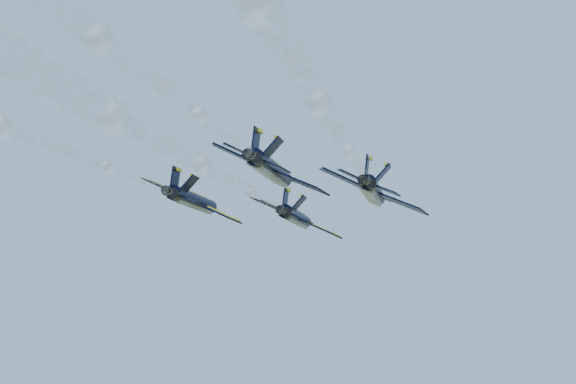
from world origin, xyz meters
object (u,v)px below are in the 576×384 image
at_px(jet_right, 373,192).
at_px(jet_slot, 271,171).
at_px(jet_lead, 296,218).
at_px(jet_left, 194,201).

distance_m(jet_right, jet_slot, 15.73).
relative_size(jet_lead, jet_right, 1.00).
xyz_separation_m(jet_lead, jet_right, (14.81, -8.04, 0.00)).
distance_m(jet_left, jet_slot, 17.27).
height_order(jet_lead, jet_slot, same).
xyz_separation_m(jet_lead, jet_left, (-8.16, -14.47, 0.00)).
bearing_deg(jet_slot, jet_left, 137.90).
height_order(jet_lead, jet_left, same).
height_order(jet_left, jet_slot, same).
bearing_deg(jet_left, jet_lead, 44.03).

